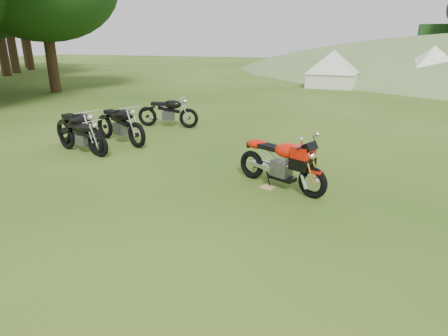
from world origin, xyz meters
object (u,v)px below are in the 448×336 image
at_px(vintage_moto_a, 120,123).
at_px(sport_motorcycle, 281,159).
at_px(plywood_board, 267,187).
at_px(tent_mid, 432,66).
at_px(vintage_moto_c, 82,135).
at_px(vintage_moto_b, 78,128).
at_px(tent_left, 333,67).
at_px(vintage_moto_d, 168,111).

bearing_deg(vintage_moto_a, sport_motorcycle, 1.71).
distance_m(plywood_board, tent_mid, 20.69).
bearing_deg(sport_motorcycle, vintage_moto_c, -161.67).
relative_size(vintage_moto_b, tent_left, 0.80).
bearing_deg(vintage_moto_d, sport_motorcycle, -48.80).
distance_m(sport_motorcycle, tent_left, 17.57).
bearing_deg(vintage_moto_d, tent_mid, 51.15).
height_order(vintage_moto_b, tent_left, tent_left).
distance_m(vintage_moto_d, tent_mid, 18.57).
bearing_deg(tent_mid, vintage_moto_a, -130.05).
relative_size(vintage_moto_d, tent_mid, 0.69).
bearing_deg(vintage_moto_d, vintage_moto_a, -104.30).
xyz_separation_m(vintage_moto_a, vintage_moto_b, (-0.57, -0.95, 0.01)).
bearing_deg(vintage_moto_c, sport_motorcycle, 6.50).
xyz_separation_m(vintage_moto_a, tent_left, (3.98, 15.87, 0.61)).
height_order(tent_left, tent_mid, tent_mid).
height_order(plywood_board, vintage_moto_c, vintage_moto_c).
xyz_separation_m(vintage_moto_b, tent_mid, (10.12, 19.24, 0.69)).
height_order(plywood_board, vintage_moto_b, vintage_moto_b).
xyz_separation_m(plywood_board, tent_mid, (4.91, 20.06, 1.25)).
bearing_deg(vintage_moto_d, vintage_moto_c, -106.98).
distance_m(vintage_moto_b, tent_mid, 21.75).
height_order(vintage_moto_b, tent_mid, tent_mid).
distance_m(sport_motorcycle, vintage_moto_d, 6.06).
xyz_separation_m(sport_motorcycle, vintage_moto_a, (-4.86, 1.66, -0.01)).
bearing_deg(plywood_board, tent_left, 92.18).
bearing_deg(vintage_moto_c, tent_left, 87.99).
bearing_deg(sport_motorcycle, tent_mid, 100.59).
distance_m(vintage_moto_c, tent_left, 17.58).
bearing_deg(vintage_moto_b, vintage_moto_a, 79.02).
height_order(vintage_moto_b, vintage_moto_d, vintage_moto_b).
bearing_deg(vintage_moto_a, vintage_moto_b, -100.11).
relative_size(vintage_moto_a, tent_mid, 0.74).
height_order(sport_motorcycle, vintage_moto_d, sport_motorcycle).
xyz_separation_m(plywood_board, vintage_moto_a, (-4.65, 1.78, 0.55)).
relative_size(vintage_moto_c, vintage_moto_d, 0.90).
distance_m(sport_motorcycle, vintage_moto_a, 5.13).
relative_size(plywood_board, vintage_moto_d, 0.12).
xyz_separation_m(sport_motorcycle, vintage_moto_d, (-4.64, 3.91, -0.05)).
bearing_deg(plywood_board, sport_motorcycle, 29.29).
bearing_deg(sport_motorcycle, tent_left, 116.71).
relative_size(plywood_board, tent_mid, 0.08).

